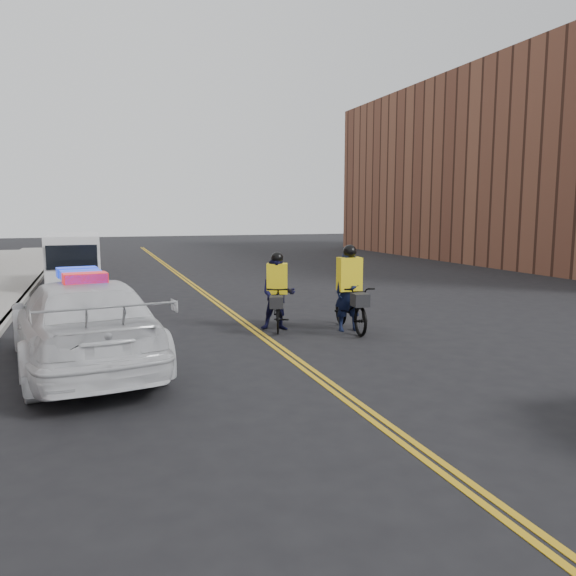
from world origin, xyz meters
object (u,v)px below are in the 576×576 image
(police_cruiser, at_px, (83,323))
(cyclist_near, at_px, (349,301))
(cargo_van, at_px, (74,263))
(cyclist_far, at_px, (277,299))

(police_cruiser, relative_size, cyclist_near, 2.73)
(police_cruiser, relative_size, cargo_van, 1.22)
(police_cruiser, xyz_separation_m, cyclist_near, (6.18, 1.42, -0.11))
(cargo_van, distance_m, cyclist_far, 10.81)
(cargo_van, relative_size, cyclist_far, 2.50)
(cyclist_near, distance_m, cyclist_far, 1.80)
(cyclist_near, bearing_deg, cargo_van, 128.63)
(cargo_van, xyz_separation_m, cyclist_far, (5.02, -9.57, -0.25))
(police_cruiser, height_order, cyclist_far, cyclist_far)
(police_cruiser, xyz_separation_m, cargo_van, (-0.49, 11.69, 0.17))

